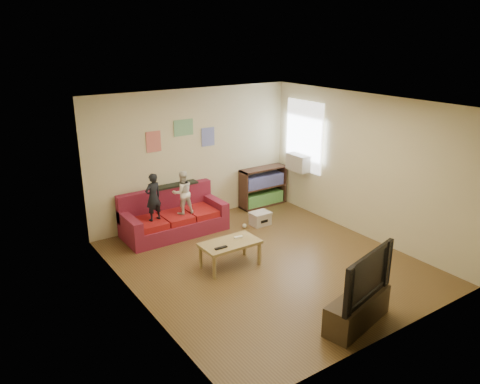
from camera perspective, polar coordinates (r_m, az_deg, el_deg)
room_shell at (r=7.55m, az=3.41°, el=0.53°), size 4.52×5.02×2.72m
sofa at (r=9.22m, az=-8.18°, el=-3.17°), size 1.98×0.91×0.87m
child_a at (r=8.70m, az=-10.53°, el=-0.61°), size 0.36×0.28×0.90m
child_b at (r=8.95m, az=-7.02°, el=-0.06°), size 0.44×0.36×0.85m
coffee_table at (r=7.79m, az=-1.22°, el=-6.54°), size 0.98×0.54×0.44m
remote at (r=7.55m, az=-2.33°, el=-6.80°), size 0.22×0.06×0.02m
game_controller at (r=7.90m, az=-0.20°, el=-5.55°), size 0.16×0.07×0.03m
bookshelf at (r=10.53m, az=2.79°, el=0.41°), size 1.10×0.33×0.88m
window at (r=10.07m, az=7.82°, el=6.77°), size 0.04×1.08×1.48m
ac_unit at (r=10.13m, az=7.17°, el=3.60°), size 0.28×0.55×0.35m
artwork_left at (r=9.10m, az=-10.50°, el=6.05°), size 0.30×0.01×0.40m
artwork_center at (r=9.33m, az=-6.90°, el=7.80°), size 0.42×0.01×0.32m
artwork_right at (r=9.64m, az=-3.93°, el=6.73°), size 0.30×0.01×0.38m
file_box at (r=9.53m, az=2.47°, el=-3.23°), size 0.40×0.30×0.27m
tv_stand at (r=6.62m, az=14.09°, el=-13.80°), size 1.18×0.62×0.42m
television at (r=6.34m, az=14.49°, el=-9.61°), size 1.18×0.43×0.68m
tissue at (r=9.41m, az=0.54°, el=-4.14°), size 0.10×0.10×0.09m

